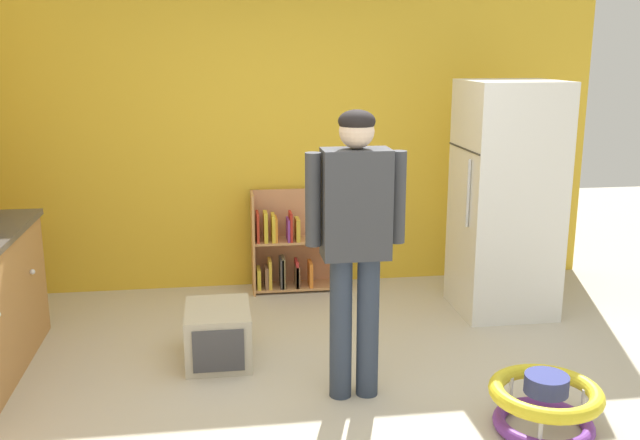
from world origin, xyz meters
TOP-DOWN VIEW (x-y plane):
  - ground_plane at (0.00, 0.00)m, footprint 12.00×12.00m
  - back_wall at (0.00, 2.33)m, footprint 5.20×0.06m
  - refrigerator at (1.53, 1.42)m, footprint 0.73×0.68m
  - bookshelf at (-0.03, 2.14)m, footprint 0.80×0.28m
  - standing_person at (0.12, 0.17)m, footprint 0.57×0.22m
  - baby_walker at (1.06, -0.37)m, footprint 0.60×0.60m
  - pet_carrier at (-0.67, 0.78)m, footprint 0.42×0.55m

SIDE VIEW (x-z plane):
  - ground_plane at x=0.00m, z-range 0.00..0.00m
  - baby_walker at x=1.06m, z-range 0.00..0.32m
  - pet_carrier at x=-0.67m, z-range 0.00..0.36m
  - bookshelf at x=-0.03m, z-range -0.06..0.79m
  - refrigerator at x=1.53m, z-range 0.00..1.78m
  - standing_person at x=0.12m, z-range 0.17..1.86m
  - back_wall at x=0.00m, z-range 0.00..2.70m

